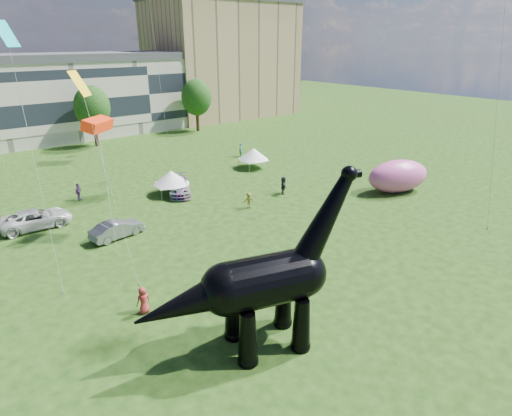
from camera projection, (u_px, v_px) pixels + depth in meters
ground at (314, 352)px, 22.34m from camera, size 220.00×220.00×0.00m
apartment_block at (222, 60)px, 88.57m from camera, size 28.00×18.00×22.00m
tree_mid_right at (92, 104)px, 62.89m from camera, size 5.20×5.20×9.44m
tree_far_right at (196, 94)px, 73.45m from camera, size 5.20×5.20×9.44m
dinosaur_sculpture at (258, 285)px, 21.53m from camera, size 11.87×5.22×9.77m
car_grey at (117, 229)px, 34.98m from camera, size 4.60×2.15×1.46m
car_white at (36, 219)px, 36.77m from camera, size 5.95×2.95×1.62m
car_dark at (179, 187)px, 44.81m from camera, size 4.41×5.78×1.56m
gazebo_near at (171, 178)px, 44.36m from camera, size 4.56×4.56×2.56m
gazebo_far at (253, 154)px, 53.47m from camera, size 4.21×4.21×2.55m
inflatable_pink at (398, 176)px, 45.10m from camera, size 7.68×5.57×3.46m
visitors at (160, 249)px, 31.38m from camera, size 46.54×44.68×1.89m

